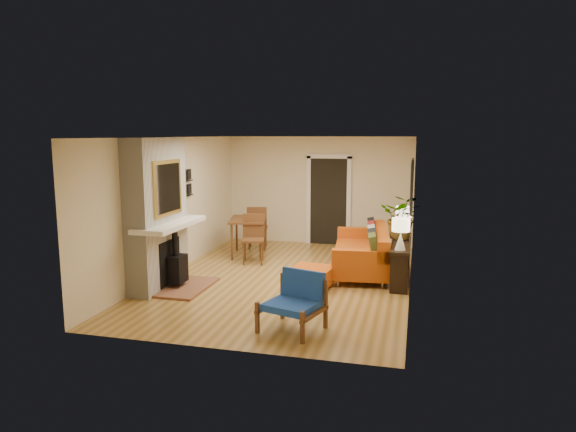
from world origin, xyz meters
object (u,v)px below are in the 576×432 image
at_px(blue_chair, 296,298).
at_px(console_table, 401,249).
at_px(sofa, 365,251).
at_px(houseplant, 402,217).
at_px(ottoman, 312,276).
at_px(lamp_near, 401,230).
at_px(dining_table, 252,226).
at_px(lamp_far, 403,217).

xyz_separation_m(blue_chair, console_table, (1.32, 2.75, 0.15)).
bearing_deg(sofa, console_table, -33.32).
relative_size(blue_chair, houseplant, 1.13).
relative_size(sofa, ottoman, 3.16).
xyz_separation_m(ottoman, houseplant, (1.49, 1.08, 0.94)).
height_order(ottoman, lamp_near, lamp_near).
distance_m(sofa, houseplant, 1.02).
bearing_deg(blue_chair, sofa, 78.80).
distance_m(sofa, dining_table, 2.69).
bearing_deg(lamp_near, dining_table, 149.68).
bearing_deg(blue_chair, lamp_far, 69.44).
distance_m(sofa, lamp_near, 1.49).
xyz_separation_m(blue_chair, houseplant, (1.31, 3.02, 0.71)).
bearing_deg(lamp_near, ottoman, -175.55).
xyz_separation_m(blue_chair, lamp_near, (1.32, 2.05, 0.64)).
xyz_separation_m(sofa, lamp_far, (0.69, 0.32, 0.66)).
bearing_deg(lamp_near, console_table, 90.00).
bearing_deg(sofa, houseplant, -15.55).
bearing_deg(blue_chair, dining_table, 116.08).
xyz_separation_m(lamp_near, lamp_far, (0.00, 1.47, 0.00)).
distance_m(blue_chair, dining_table, 4.42).
bearing_deg(lamp_far, console_table, -90.00).
height_order(sofa, lamp_near, lamp_near).
bearing_deg(lamp_far, houseplant, -91.13).
height_order(console_table, lamp_near, lamp_near).
bearing_deg(lamp_near, blue_chair, -122.76).
distance_m(lamp_near, lamp_far, 1.47).
bearing_deg(lamp_near, lamp_far, 90.00).
relative_size(sofa, lamp_near, 4.49).
bearing_deg(sofa, lamp_near, -59.13).
relative_size(sofa, houseplant, 2.94).
xyz_separation_m(sofa, blue_chair, (-0.63, -3.20, 0.02)).
bearing_deg(lamp_far, blue_chair, -110.56).
distance_m(console_table, houseplant, 0.62).
height_order(blue_chair, dining_table, dining_table).
distance_m(dining_table, lamp_near, 3.80).
relative_size(dining_table, lamp_far, 3.55).
distance_m(blue_chair, lamp_near, 2.52).
bearing_deg(dining_table, console_table, -20.34).
bearing_deg(ottoman, lamp_near, 4.45).
height_order(console_table, lamp_far, lamp_far).
bearing_deg(console_table, lamp_far, 90.00).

